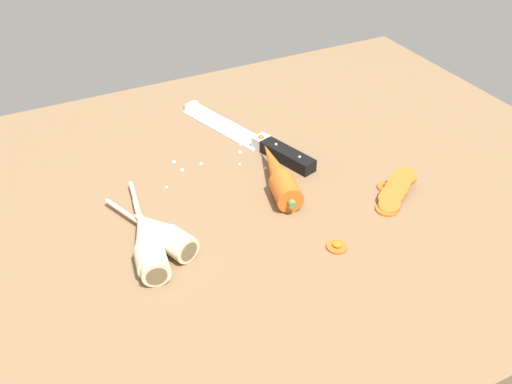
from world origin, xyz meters
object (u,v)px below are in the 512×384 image
chefs_knife (239,132)px  parsnip_mid_right (146,243)px  parsnip_front (160,232)px  carrot_slice_stray_mid (388,186)px  carrot_slice_stack (395,192)px  parsnip_mid_left (147,240)px  carrot_slice_stray_near (337,246)px  whole_carrot (278,174)px

chefs_knife → parsnip_mid_right: 35.15cm
parsnip_front → carrot_slice_stray_mid: parsnip_front is taller
parsnip_front → carrot_slice_stack: bearing=-10.0°
parsnip_mid_left → carrot_slice_stack: bearing=-8.3°
chefs_knife → carrot_slice_stray_mid: 29.69cm
parsnip_front → carrot_slice_stray_near: parsnip_front is taller
carrot_slice_stack → carrot_slice_stray_mid: (0.71, 2.72, -0.86)cm
carrot_slice_stack → carrot_slice_stray_near: 15.91cm
carrot_slice_stack → carrot_slice_stray_mid: bearing=75.3°
chefs_knife → parsnip_mid_right: parsnip_mid_right is taller
carrot_slice_stray_near → carrot_slice_stray_mid: 17.71cm
carrot_slice_stack → chefs_knife: bearing=115.0°
parsnip_mid_right → parsnip_mid_left: bearing=62.1°
parsnip_mid_right → carrot_slice_stack: bearing=-7.3°
chefs_knife → parsnip_mid_right: (-25.84, -23.79, 1.33)cm
parsnip_mid_left → carrot_slice_stray_near: bearing=-25.8°
parsnip_front → carrot_slice_stray_near: bearing=-29.6°
parsnip_mid_right → carrot_slice_stray_near: parsnip_mid_right is taller
chefs_knife → carrot_slice_stray_mid: size_ratio=10.35×
parsnip_front → chefs_knife: bearing=43.8°
whole_carrot → carrot_slice_stack: 18.79cm
chefs_knife → carrot_slice_stray_near: chefs_knife is taller
whole_carrot → parsnip_mid_right: (-24.54, -6.61, -0.12)cm
whole_carrot → parsnip_mid_left: size_ratio=0.87×
parsnip_mid_right → carrot_slice_stack: size_ratio=1.79×
whole_carrot → carrot_slice_stray_mid: 17.91cm
chefs_knife → parsnip_mid_right: bearing=-137.4°
whole_carrot → parsnip_mid_left: 24.91cm
parsnip_mid_right → carrot_slice_stray_near: 26.94cm
chefs_knife → parsnip_mid_left: size_ratio=1.44×
parsnip_front → parsnip_mid_left: 2.35cm
whole_carrot → parsnip_mid_left: (-24.19, -5.95, -0.12)cm
whole_carrot → parsnip_front: whole_carrot is taller
parsnip_mid_right → chefs_knife: bearing=42.6°
chefs_knife → whole_carrot: bearing=-94.3°
whole_carrot → carrot_slice_stray_near: bearing=-90.0°
parsnip_front → carrot_slice_stray_near: size_ratio=6.15×
carrot_slice_stray_mid → parsnip_mid_right: bearing=176.7°
parsnip_front → parsnip_mid_right: bearing=-150.3°
parsnip_front → carrot_slice_stray_near: 25.32cm
whole_carrot → carrot_slice_stack: size_ratio=2.11×
carrot_slice_stray_mid → parsnip_mid_left: bearing=175.7°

